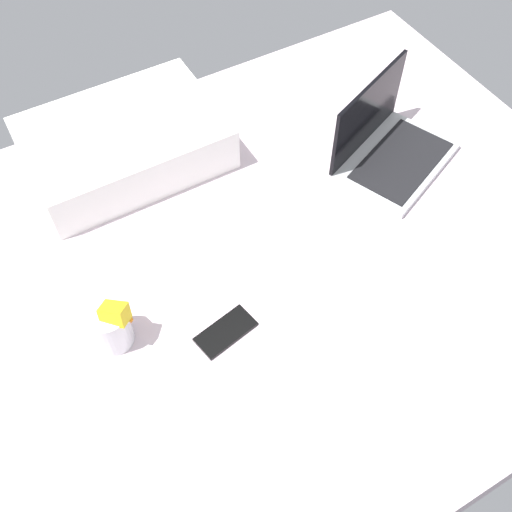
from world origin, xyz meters
TOP-DOWN VIEW (x-y plane):
  - bed_mattress at (0.00, 0.00)cm, footprint 180.00×140.00cm
  - laptop at (44.47, 12.40)cm, footprint 39.29×33.88cm
  - snack_cup at (-42.98, -2.92)cm, footprint 9.81×10.18cm
  - cell_phone at (-20.74, -13.97)cm, footprint 15.05×9.38cm
  - pillow at (-18.65, 48.00)cm, footprint 52.00×36.00cm

SIDE VIEW (x-z plane):
  - bed_mattress at x=0.00cm, z-range 0.00..18.00cm
  - cell_phone at x=-20.74cm, z-range 18.00..18.80cm
  - laptop at x=44.47cm, z-range 10.91..33.91cm
  - snack_cup at x=-42.98cm, z-range 16.78..31.38cm
  - pillow at x=-18.65cm, z-range 18.00..31.00cm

